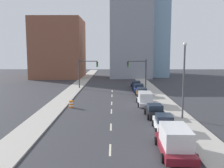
{
  "coord_description": "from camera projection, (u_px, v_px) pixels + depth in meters",
  "views": [
    {
      "loc": [
        0.25,
        -9.54,
        7.51
      ],
      "look_at": [
        0.02,
        31.82,
        2.2
      ],
      "focal_mm": 40.0,
      "sensor_mm": 36.0,
      "label": 1
    }
  ],
  "objects": [
    {
      "name": "sidewalk_left",
      "position": [
        78.0,
        85.0,
        57.23
      ],
      "size": [
        3.05,
        94.33,
        0.13
      ],
      "color": "#ADA89E",
      "rests_on": "ground"
    },
    {
      "name": "sidewalk_right",
      "position": [
        146.0,
        85.0,
        57.14
      ],
      "size": [
        3.05,
        94.33,
        0.13
      ],
      "color": "#ADA89E",
      "rests_on": "ground"
    },
    {
      "name": "lane_stripe_at_9m",
      "position": [
        110.0,
        150.0,
        19.27
      ],
      "size": [
        0.16,
        2.4,
        0.01
      ],
      "primitive_type": "cube",
      "color": "beige",
      "rests_on": "ground"
    },
    {
      "name": "lane_stripe_at_15m",
      "position": [
        111.0,
        127.0,
        25.16
      ],
      "size": [
        0.16,
        2.4,
        0.01
      ],
      "primitive_type": "cube",
      "color": "beige",
      "rests_on": "ground"
    },
    {
      "name": "lane_stripe_at_22m",
      "position": [
        111.0,
        111.0,
        31.77
      ],
      "size": [
        0.16,
        2.4,
        0.01
      ],
      "primitive_type": "cube",
      "color": "beige",
      "rests_on": "ground"
    },
    {
      "name": "lane_stripe_at_27m",
      "position": [
        112.0,
        103.0,
        36.79
      ],
      "size": [
        0.16,
        2.4,
        0.01
      ],
      "primitive_type": "cube",
      "color": "beige",
      "rests_on": "ground"
    },
    {
      "name": "lane_stripe_at_33m",
      "position": [
        112.0,
        96.0,
        43.22
      ],
      "size": [
        0.16,
        2.4,
        0.01
      ],
      "primitive_type": "cube",
      "color": "beige",
      "rests_on": "ground"
    },
    {
      "name": "lane_stripe_at_38m",
      "position": [
        112.0,
        91.0,
        48.24
      ],
      "size": [
        0.16,
        2.4,
        0.01
      ],
      "primitive_type": "cube",
      "color": "beige",
      "rests_on": "ground"
    },
    {
      "name": "building_brick_left",
      "position": [
        59.0,
        48.0,
        74.26
      ],
      "size": [
        14.0,
        16.0,
        17.13
      ],
      "color": "brown",
      "rests_on": "ground"
    },
    {
      "name": "building_office_center",
      "position": [
        129.0,
        33.0,
        77.49
      ],
      "size": [
        12.0,
        20.0,
        26.87
      ],
      "color": "gray",
      "rests_on": "ground"
    },
    {
      "name": "building_glass_right",
      "position": [
        144.0,
        12.0,
        80.54
      ],
      "size": [
        13.0,
        20.0,
        40.88
      ],
      "color": "#7A9EB7",
      "rests_on": "ground"
    },
    {
      "name": "traffic_signal_left",
      "position": [
        85.0,
        70.0,
        51.19
      ],
      "size": [
        4.03,
        0.35,
        6.06
      ],
      "color": "#38383D",
      "rests_on": "ground"
    },
    {
      "name": "traffic_signal_right",
      "position": [
        140.0,
        70.0,
        51.13
      ],
      "size": [
        4.03,
        0.35,
        6.06
      ],
      "color": "#38383D",
      "rests_on": "ground"
    },
    {
      "name": "traffic_barrel",
      "position": [
        71.0,
        104.0,
        33.88
      ],
      "size": [
        0.56,
        0.56,
        0.95
      ],
      "color": "orange",
      "rests_on": "ground"
    },
    {
      "name": "street_lamp",
      "position": [
        184.0,
        75.0,
        27.43
      ],
      "size": [
        0.44,
        0.44,
        8.58
      ],
      "color": "#4C4C51",
      "rests_on": "ground"
    },
    {
      "name": "box_truck_maroon",
      "position": [
        175.0,
        141.0,
        18.4
      ],
      "size": [
        2.61,
        5.53,
        2.07
      ],
      "rotation": [
        0.0,
        0.0,
        -0.03
      ],
      "color": "maroon",
      "rests_on": "ground"
    },
    {
      "name": "sedan_white",
      "position": [
        164.0,
        123.0,
        24.06
      ],
      "size": [
        2.15,
        4.4,
        1.52
      ],
      "rotation": [
        0.0,
        0.0,
        -0.05
      ],
      "color": "silver",
      "rests_on": "ground"
    },
    {
      "name": "sedan_black",
      "position": [
        155.0,
        111.0,
        28.99
      ],
      "size": [
        2.18,
        4.23,
        1.48
      ],
      "rotation": [
        0.0,
        0.0,
        0.01
      ],
      "color": "black",
      "rests_on": "ground"
    },
    {
      "name": "box_truck_silver",
      "position": [
        145.0,
        99.0,
        35.56
      ],
      "size": [
        2.41,
        5.45,
        1.84
      ],
      "rotation": [
        0.0,
        0.0,
        -0.02
      ],
      "color": "#B2B2BC",
      "rests_on": "ground"
    },
    {
      "name": "sedan_brown",
      "position": [
        142.0,
        93.0,
        42.17
      ],
      "size": [
        2.05,
        4.61,
        1.51
      ],
      "rotation": [
        0.0,
        0.0,
        -0.01
      ],
      "color": "brown",
      "rests_on": "ground"
    },
    {
      "name": "sedan_blue",
      "position": [
        139.0,
        88.0,
        47.51
      ],
      "size": [
        2.18,
        4.7,
        1.47
      ],
      "rotation": [
        0.0,
        0.0,
        -0.01
      ],
      "color": "navy",
      "rests_on": "ground"
    },
    {
      "name": "sedan_navy",
      "position": [
        136.0,
        85.0,
        53.14
      ],
      "size": [
        2.14,
        4.44,
        1.39
      ],
      "rotation": [
        0.0,
        0.0,
        0.03
      ],
      "color": "#141E47",
      "rests_on": "ground"
    }
  ]
}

